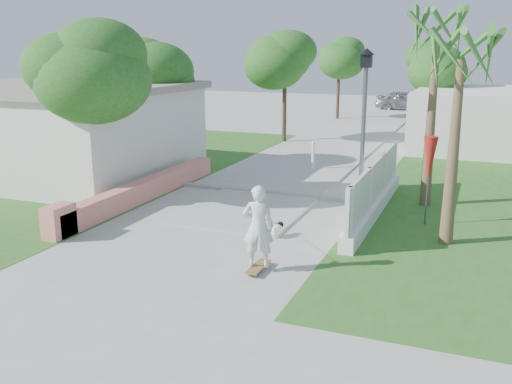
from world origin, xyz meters
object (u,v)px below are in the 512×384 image
at_px(bollard, 313,155).
at_px(patio_umbrella, 429,161).
at_px(street_lamp, 364,123).
at_px(dog, 278,229).
at_px(parked_car, 406,101).
at_px(skateboarder, 261,224).

xyz_separation_m(bollard, patio_umbrella, (4.60, -5.50, 1.10)).
distance_m(bollard, patio_umbrella, 7.25).
bearing_deg(street_lamp, patio_umbrella, -27.76).
bearing_deg(dog, bollard, 103.78).
relative_size(bollard, parked_car, 0.26).
xyz_separation_m(bollard, parked_car, (0.47, 22.49, 0.14)).
distance_m(street_lamp, skateboarder, 5.44).
bearing_deg(parked_car, street_lamp, -170.29).
distance_m(skateboarder, dog, 1.92).
bearing_deg(bollard, patio_umbrella, -50.09).
height_order(bollard, skateboarder, skateboarder).
relative_size(patio_umbrella, dog, 4.35).
distance_m(street_lamp, dog, 4.21).
height_order(street_lamp, bollard, street_lamp).
height_order(patio_umbrella, skateboarder, patio_umbrella).
relative_size(patio_umbrella, skateboarder, 0.82).
bearing_deg(street_lamp, bollard, 120.96).
distance_m(street_lamp, parked_car, 27.14).
height_order(dog, parked_car, parked_car).
xyz_separation_m(patio_umbrella, parked_car, (-4.13, 27.99, -0.96)).
xyz_separation_m(skateboarder, parked_car, (-1.16, 32.10, -0.15)).
bearing_deg(patio_umbrella, bollard, 129.91).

